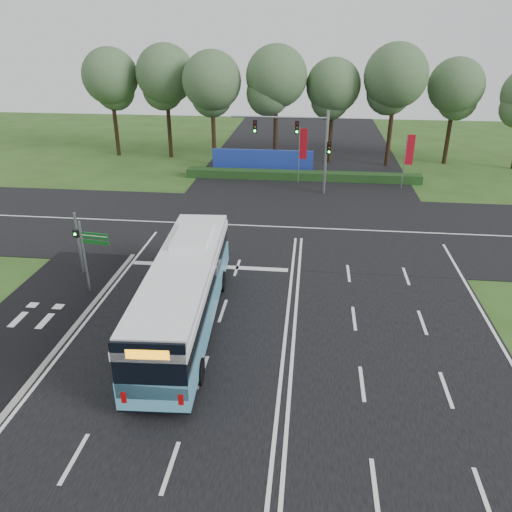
# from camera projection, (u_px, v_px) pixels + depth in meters

# --- Properties ---
(ground) EXTENTS (120.00, 120.00, 0.00)m
(ground) POSITION_uv_depth(u_px,v_px,m) (288.00, 315.00, 25.07)
(ground) COLOR #294918
(ground) RESTS_ON ground
(road_main) EXTENTS (20.00, 120.00, 0.04)m
(road_main) POSITION_uv_depth(u_px,v_px,m) (288.00, 315.00, 25.06)
(road_main) COLOR black
(road_main) RESTS_ON ground
(road_cross) EXTENTS (120.00, 14.00, 0.05)m
(road_cross) POSITION_uv_depth(u_px,v_px,m) (297.00, 228.00, 35.88)
(road_cross) COLOR black
(road_cross) RESTS_ON ground
(bike_path) EXTENTS (5.00, 18.00, 0.06)m
(bike_path) POSITION_uv_depth(u_px,v_px,m) (21.00, 332.00, 23.62)
(bike_path) COLOR black
(bike_path) RESTS_ON ground
(kerb_strip) EXTENTS (0.25, 18.00, 0.12)m
(kerb_strip) POSITION_uv_depth(u_px,v_px,m) (69.00, 335.00, 23.36)
(kerb_strip) COLOR gray
(kerb_strip) RESTS_ON ground
(city_bus) EXTENTS (3.46, 13.16, 3.74)m
(city_bus) POSITION_uv_depth(u_px,v_px,m) (185.00, 292.00, 23.32)
(city_bus) COLOR #53A0C2
(city_bus) RESTS_ON ground
(pedestrian_signal) EXTENTS (0.35, 0.43, 3.74)m
(pedestrian_signal) POSITION_uv_depth(u_px,v_px,m) (78.00, 241.00, 28.49)
(pedestrian_signal) COLOR gray
(pedestrian_signal) RESTS_ON ground
(street_sign) EXTENTS (1.60, 0.28, 4.11)m
(street_sign) POSITION_uv_depth(u_px,v_px,m) (89.00, 249.00, 26.12)
(street_sign) COLOR gray
(street_sign) RESTS_ON ground
(banner_flag_mid) EXTENTS (0.74, 0.23, 5.10)m
(banner_flag_mid) POSITION_uv_depth(u_px,v_px,m) (302.00, 147.00, 44.83)
(banner_flag_mid) COLOR gray
(banner_flag_mid) RESTS_ON ground
(banner_flag_right) EXTENTS (0.72, 0.13, 4.89)m
(banner_flag_right) POSITION_uv_depth(u_px,v_px,m) (408.00, 153.00, 43.34)
(banner_flag_right) COLOR gray
(banner_flag_right) RESTS_ON ground
(traffic_light_gantry) EXTENTS (8.41, 0.28, 7.00)m
(traffic_light_gantry) POSITION_uv_depth(u_px,v_px,m) (305.00, 139.00, 41.59)
(traffic_light_gantry) COLOR gray
(traffic_light_gantry) RESTS_ON ground
(hedge) EXTENTS (22.00, 1.20, 0.80)m
(hedge) POSITION_uv_depth(u_px,v_px,m) (302.00, 176.00, 47.00)
(hedge) COLOR #153513
(hedge) RESTS_ON ground
(blue_hoarding) EXTENTS (10.00, 0.30, 2.20)m
(blue_hoarding) POSITION_uv_depth(u_px,v_px,m) (263.00, 161.00, 49.38)
(blue_hoarding) COLOR navy
(blue_hoarding) RESTS_ON ground
(eucalyptus_row) EXTENTS (47.63, 8.71, 11.98)m
(eucalyptus_row) POSITION_uv_depth(u_px,v_px,m) (292.00, 80.00, 49.92)
(eucalyptus_row) COLOR black
(eucalyptus_row) RESTS_ON ground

